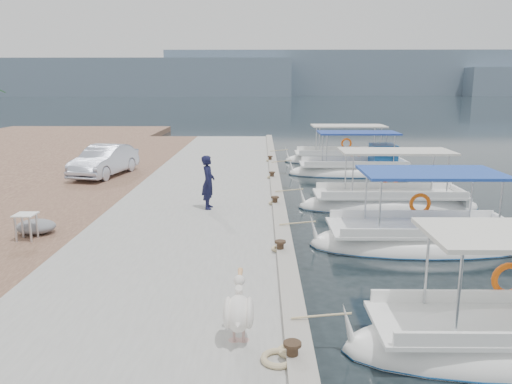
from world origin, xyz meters
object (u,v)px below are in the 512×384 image
fisherman (208,182)px  parked_car (104,161)px  fishing_caique_d (355,171)px  fishing_caique_c (388,205)px  pelican (239,311)px  fishing_caique_b (420,242)px  fishing_caique_e (344,160)px

fisherman → parked_car: (-5.43, 6.14, -0.21)m
fishing_caique_d → fishing_caique_c: bearing=-90.5°
fishing_caique_d → fisherman: size_ratio=3.74×
pelican → fisherman: 9.06m
fishing_caique_b → pelican: (-5.03, -6.45, 0.90)m
parked_car → fishing_caique_b: bearing=-25.0°
pelican → fishing_caique_c: bearing=64.6°
pelican → parked_car: (-6.86, 15.08, 0.18)m
fishing_caique_e → fisherman: size_ratio=3.99×
fisherman → fishing_caique_d: bearing=-35.0°
fisherman → fishing_caique_b: bearing=-110.5°
fishing_caique_c → fishing_caique_d: same height
fishing_caique_e → fisherman: fisherman is taller
fishing_caique_e → fishing_caique_c: bearing=-90.9°
fishing_caique_c → fishing_caique_e: same height
fisherman → parked_car: 8.20m
fishing_caique_c → parked_car: fishing_caique_c is taller
fishing_caique_d → parked_car: (-12.15, -3.21, 1.01)m
fishing_caique_c → fisherman: 7.09m
pelican → fisherman: (-1.43, 8.94, 0.39)m
fishing_caique_c → pelican: (-5.22, -11.02, 0.90)m
parked_car → fisherman: bearing=-37.5°
fishing_caique_d → parked_car: 12.60m
pelican → fishing_caique_e: bearing=76.6°
fishing_caique_e → fisherman: 15.38m
fishing_caique_c → fishing_caique_e: 11.63m
fishing_caique_c → fisherman: fisherman is taller
fisherman → pelican: bearing=-170.3°
fishing_caique_d → fishing_caique_b: bearing=-91.3°
fishing_caique_c → fishing_caique_e: size_ratio=0.95×
fishing_caique_d → fisherman: (-6.72, -9.35, 1.22)m
fishing_caique_b → parked_car: 14.73m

